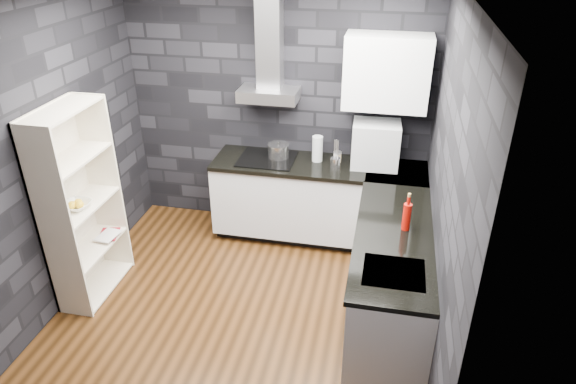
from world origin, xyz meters
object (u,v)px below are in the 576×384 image
(storage_jar, at_px, (337,158))
(utensil_crock, at_px, (335,164))
(pot, at_px, (278,151))
(red_bottle, at_px, (407,217))
(appliance_garage, at_px, (376,145))
(fruit_bowl, at_px, (77,205))
(bookshelf, at_px, (81,206))
(glass_vase, at_px, (317,149))

(storage_jar, relative_size, utensil_crock, 0.79)
(pot, distance_m, red_bottle, 1.75)
(appliance_garage, xyz_separation_m, fruit_bowl, (-2.48, -1.43, -0.19))
(storage_jar, distance_m, bookshelf, 2.51)
(glass_vase, xyz_separation_m, utensil_crock, (0.21, -0.17, -0.07))
(storage_jar, bearing_deg, red_bottle, -59.42)
(storage_jar, height_order, fruit_bowl, storage_jar)
(red_bottle, xyz_separation_m, bookshelf, (-2.80, -0.19, -0.12))
(red_bottle, bearing_deg, bookshelf, -176.19)
(bookshelf, xyz_separation_m, fruit_bowl, (0.00, -0.06, 0.04))
(glass_vase, distance_m, bookshelf, 2.33)
(appliance_garage, xyz_separation_m, bookshelf, (-2.48, -1.37, -0.22))
(storage_jar, xyz_separation_m, utensil_crock, (0.00, -0.18, 0.01))
(pot, bearing_deg, storage_jar, 2.18)
(pot, relative_size, glass_vase, 0.82)
(storage_jar, xyz_separation_m, appliance_garage, (0.38, -0.00, 0.18))
(pot, relative_size, utensil_crock, 1.76)
(glass_vase, distance_m, utensil_crock, 0.28)
(appliance_garage, distance_m, fruit_bowl, 2.86)
(utensil_crock, bearing_deg, red_bottle, -55.20)
(utensil_crock, distance_m, red_bottle, 1.22)
(storage_jar, relative_size, bookshelf, 0.05)
(appliance_garage, height_order, fruit_bowl, appliance_garage)
(pot, xyz_separation_m, fruit_bowl, (-1.48, -1.40, -0.04))
(glass_vase, height_order, utensil_crock, glass_vase)
(glass_vase, relative_size, fruit_bowl, 1.14)
(utensil_crock, bearing_deg, fruit_bowl, -149.24)
(glass_vase, height_order, storage_jar, glass_vase)
(storage_jar, distance_m, fruit_bowl, 2.54)
(glass_vase, bearing_deg, red_bottle, -52.27)
(red_bottle, distance_m, bookshelf, 2.80)
(bookshelf, relative_size, fruit_bowl, 7.62)
(fruit_bowl, bearing_deg, storage_jar, 34.24)
(glass_vase, relative_size, utensil_crock, 2.15)
(utensil_crock, distance_m, fruit_bowl, 2.44)
(pot, bearing_deg, bookshelf, -137.73)
(glass_vase, height_order, red_bottle, glass_vase)
(storage_jar, relative_size, fruit_bowl, 0.42)
(red_bottle, bearing_deg, glass_vase, 127.73)
(appliance_garage, height_order, red_bottle, appliance_garage)
(glass_vase, bearing_deg, utensil_crock, -38.85)
(bookshelf, bearing_deg, glass_vase, 17.60)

